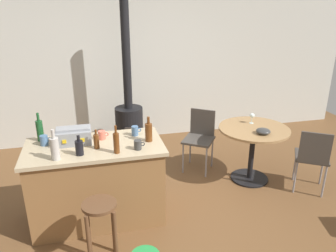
% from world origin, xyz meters
% --- Properties ---
extents(ground_plane, '(8.80, 8.80, 0.00)m').
position_xyz_m(ground_plane, '(0.00, 0.00, 0.00)').
color(ground_plane, brown).
extents(back_wall, '(8.00, 0.10, 2.70)m').
position_xyz_m(back_wall, '(0.00, 2.58, 1.35)').
color(back_wall, beige).
rests_on(back_wall, ground_plane).
extents(kitchen_island, '(1.45, 0.75, 0.91)m').
position_xyz_m(kitchen_island, '(-0.73, 0.27, 0.46)').
color(kitchen_island, olive).
rests_on(kitchen_island, ground_plane).
extents(wooden_stool, '(0.31, 0.31, 0.66)m').
position_xyz_m(wooden_stool, '(-0.74, -0.46, 0.47)').
color(wooden_stool, brown).
rests_on(wooden_stool, ground_plane).
extents(dining_table, '(0.93, 0.93, 0.76)m').
position_xyz_m(dining_table, '(1.33, 0.65, 0.58)').
color(dining_table, black).
rests_on(dining_table, ground_plane).
extents(folding_chair_near, '(0.56, 0.56, 0.87)m').
position_xyz_m(folding_chair_near, '(0.76, 1.14, 0.52)').
color(folding_chair_near, '#47423D').
rests_on(folding_chair_near, ground_plane).
extents(folding_chair_far, '(0.55, 0.55, 0.86)m').
position_xyz_m(folding_chair_far, '(1.92, 0.19, 0.51)').
color(folding_chair_far, '#47423D').
rests_on(folding_chair_far, ground_plane).
extents(wood_stove, '(0.44, 0.45, 2.36)m').
position_xyz_m(wood_stove, '(-0.16, 1.96, 0.57)').
color(wood_stove, black).
rests_on(wood_stove, ground_plane).
extents(toolbox, '(0.37, 0.26, 0.18)m').
position_xyz_m(toolbox, '(-0.94, 0.38, 0.99)').
color(toolbox, gray).
rests_on(toolbox, kitchen_island).
extents(bottle_0, '(0.06, 0.06, 0.29)m').
position_xyz_m(bottle_0, '(-0.52, 0.02, 1.02)').
color(bottle_0, '#603314').
rests_on(bottle_0, kitchen_island).
extents(bottle_1, '(0.08, 0.08, 0.21)m').
position_xyz_m(bottle_1, '(-0.88, 0.06, 0.99)').
color(bottle_1, black).
rests_on(bottle_1, kitchen_island).
extents(bottle_2, '(0.08, 0.08, 0.31)m').
position_xyz_m(bottle_2, '(-1.10, 0.01, 1.02)').
color(bottle_2, '#B7B2AD').
rests_on(bottle_2, kitchen_island).
extents(bottle_3, '(0.08, 0.08, 0.28)m').
position_xyz_m(bottle_3, '(-0.15, 0.24, 1.01)').
color(bottle_3, '#603314').
rests_on(bottle_3, kitchen_island).
extents(bottle_4, '(0.06, 0.06, 0.21)m').
position_xyz_m(bottle_4, '(-0.71, 0.18, 0.99)').
color(bottle_4, '#603314').
rests_on(bottle_4, kitchen_island).
extents(bottle_5, '(0.07, 0.07, 0.32)m').
position_xyz_m(bottle_5, '(-1.29, 0.53, 1.03)').
color(bottle_5, '#194C23').
rests_on(bottle_5, kitchen_island).
extents(cup_0, '(0.11, 0.08, 0.10)m').
position_xyz_m(cup_0, '(-0.30, 0.05, 0.96)').
color(cup_0, '#383838').
rests_on(cup_0, kitchen_island).
extents(cup_1, '(0.12, 0.08, 0.10)m').
position_xyz_m(cup_1, '(-0.64, 0.41, 0.95)').
color(cup_1, '#DB6651').
rests_on(cup_1, kitchen_island).
extents(cup_2, '(0.11, 0.08, 0.11)m').
position_xyz_m(cup_2, '(-0.27, 0.43, 0.96)').
color(cup_2, '#4C7099').
rests_on(cup_2, kitchen_island).
extents(cup_3, '(0.12, 0.08, 0.11)m').
position_xyz_m(cup_3, '(-1.24, 0.39, 0.96)').
color(cup_3, '#4C7099').
rests_on(cup_3, kitchen_island).
extents(wine_glass, '(0.07, 0.07, 0.14)m').
position_xyz_m(wine_glass, '(1.38, 0.82, 0.87)').
color(wine_glass, silver).
rests_on(wine_glass, dining_table).
extents(serving_bowl, '(0.18, 0.18, 0.07)m').
position_xyz_m(serving_bowl, '(1.35, 0.44, 0.80)').
color(serving_bowl, '#383838').
rests_on(serving_bowl, dining_table).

